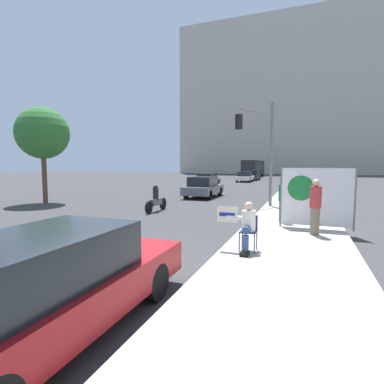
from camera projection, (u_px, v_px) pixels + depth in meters
The scene contains 16 objects.
ground_plane at pixel (108, 285), 5.79m from camera, with size 160.00×160.00×0.00m, color #38383A.
sidewalk_curb at pixel (298, 201), 18.64m from camera, with size 3.30×90.00×0.17m, color #A8A399.
building_backdrop_far at pixel (284, 99), 75.13m from camera, with size 52.00×12.00×37.64m.
seated_protester at pixel (247, 225), 7.39m from camera, with size 0.99×0.77×1.24m.
jogger_on_sidewalk at pixel (315, 207), 9.15m from camera, with size 0.34×0.34×1.71m.
pedestrian_behind at pixel (283, 200), 11.14m from camera, with size 0.34×0.34×1.63m.
protest_banner at pixel (316, 197), 9.99m from camera, with size 2.35×0.06×2.04m.
traffic_light_pole at pixel (258, 138), 16.01m from camera, with size 2.23×2.00×5.29m.
parked_car_curbside at pixel (49, 286), 3.93m from camera, with size 1.73×4.75×1.46m.
car_on_road_nearest at pixel (203, 187), 21.21m from camera, with size 1.88×4.12×1.46m.
car_on_road_midblock at pixel (207, 180), 32.25m from camera, with size 1.81×4.30×1.38m.
car_on_road_distant at pixel (245, 177), 40.14m from camera, with size 1.84×4.38×1.36m.
car_on_road_far_lane at pixel (253, 175), 44.72m from camera, with size 1.76×4.64×1.42m.
city_bus_on_road at pixel (254, 167), 56.51m from camera, with size 2.53×11.79×3.08m.
motorcycle_on_road at pixel (156, 200), 14.79m from camera, with size 0.28×2.11×1.32m.
street_tree_near_curb at pixel (43, 133), 17.80m from camera, with size 3.06×3.06×5.72m.
Camera 1 is at (3.50, -4.66, 2.32)m, focal length 28.00 mm.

